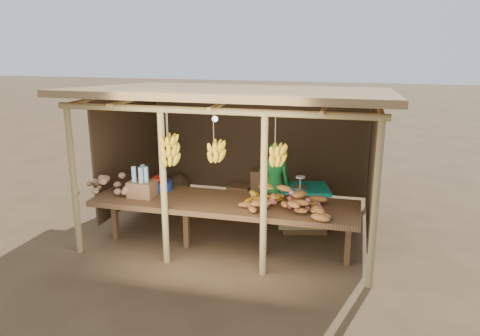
# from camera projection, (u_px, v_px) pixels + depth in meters

# --- Properties ---
(ground) EXTENTS (60.00, 60.00, 0.00)m
(ground) POSITION_uv_depth(u_px,v_px,m) (240.00, 228.00, 7.94)
(ground) COLOR brown
(ground) RESTS_ON ground
(stall_structure) EXTENTS (4.70, 3.50, 2.43)m
(stall_structure) POSITION_uv_depth(u_px,v_px,m) (240.00, 116.00, 7.41)
(stall_structure) COLOR tan
(stall_structure) RESTS_ON ground
(counter) EXTENTS (3.90, 1.05, 0.80)m
(counter) POSITION_uv_depth(u_px,v_px,m) (224.00, 205.00, 6.85)
(counter) COLOR brown
(counter) RESTS_ON ground
(potato_heap) EXTENTS (1.19, 0.92, 0.37)m
(potato_heap) POSITION_uv_depth(u_px,v_px,m) (112.00, 181.00, 7.17)
(potato_heap) COLOR #A27A53
(potato_heap) RESTS_ON counter
(sweet_potato_heap) EXTENTS (1.24, 0.92, 0.36)m
(sweet_potato_heap) POSITION_uv_depth(u_px,v_px,m) (284.00, 197.00, 6.44)
(sweet_potato_heap) COLOR #A16029
(sweet_potato_heap) RESTS_ON counter
(onion_heap) EXTENTS (0.88, 0.60, 0.36)m
(onion_heap) POSITION_uv_depth(u_px,v_px,m) (293.00, 194.00, 6.57)
(onion_heap) COLOR #C45F62
(onion_heap) RESTS_ON counter
(banana_pile) EXTENTS (0.63, 0.46, 0.35)m
(banana_pile) POSITION_uv_depth(u_px,v_px,m) (266.00, 189.00, 6.83)
(banana_pile) COLOR gold
(banana_pile) RESTS_ON counter
(tomato_basin) EXTENTS (0.39, 0.39, 0.21)m
(tomato_basin) POSITION_uv_depth(u_px,v_px,m) (159.00, 184.00, 7.35)
(tomato_basin) COLOR navy
(tomato_basin) RESTS_ON counter
(bottle_box) EXTENTS (0.38, 0.30, 0.48)m
(bottle_box) POSITION_uv_depth(u_px,v_px,m) (142.00, 185.00, 6.99)
(bottle_box) COLOR #89603D
(bottle_box) RESTS_ON counter
(vendor) EXTENTS (0.59, 0.45, 1.47)m
(vendor) POSITION_uv_depth(u_px,v_px,m) (274.00, 185.00, 7.83)
(vendor) COLOR #1A772E
(vendor) RESTS_ON ground
(tarp_crate) EXTENTS (0.94, 0.86, 0.95)m
(tarp_crate) POSITION_uv_depth(u_px,v_px,m) (303.00, 206.00, 7.82)
(tarp_crate) COLOR brown
(tarp_crate) RESTS_ON ground
(carton_stack) EXTENTS (0.92, 0.37, 0.69)m
(carton_stack) POSITION_uv_depth(u_px,v_px,m) (255.00, 190.00, 8.98)
(carton_stack) COLOR #89603D
(carton_stack) RESTS_ON ground
(burlap_sacks) EXTENTS (0.89, 0.46, 0.63)m
(burlap_sacks) POSITION_uv_depth(u_px,v_px,m) (169.00, 186.00, 9.33)
(burlap_sacks) COLOR #493622
(burlap_sacks) RESTS_ON ground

